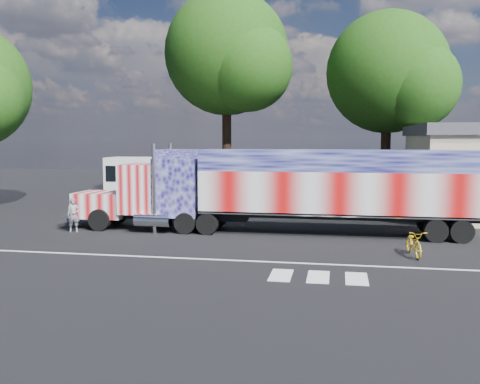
% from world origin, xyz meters
% --- Properties ---
extents(ground, '(100.00, 100.00, 0.00)m').
position_xyz_m(ground, '(0.00, 0.00, 0.00)').
color(ground, black).
extents(lane_markings, '(30.00, 2.67, 0.01)m').
position_xyz_m(lane_markings, '(1.71, -3.77, 0.01)').
color(lane_markings, silver).
rests_on(lane_markings, ground).
extents(semi_truck, '(19.64, 3.10, 4.19)m').
position_xyz_m(semi_truck, '(2.20, 3.06, 2.16)').
color(semi_truck, black).
rests_on(semi_truck, ground).
extents(coach_bus, '(10.99, 2.56, 3.20)m').
position_xyz_m(coach_bus, '(-4.77, 11.39, 1.66)').
color(coach_bus, silver).
rests_on(coach_bus, ground).
extents(woman, '(0.69, 0.59, 1.61)m').
position_xyz_m(woman, '(-7.77, 1.50, 0.81)').
color(woman, slate).
rests_on(woman, ground).
extents(bicycle, '(0.92, 1.96, 0.99)m').
position_xyz_m(bicycle, '(7.43, -1.02, 0.50)').
color(bicycle, gold).
rests_on(bicycle, ground).
extents(tree_ne_a, '(9.13, 8.69, 13.50)m').
position_xyz_m(tree_ne_a, '(8.04, 18.36, 9.09)').
color(tree_ne_a, black).
rests_on(tree_ne_a, ground).
extents(tree_n_mid, '(9.88, 9.41, 15.61)m').
position_xyz_m(tree_n_mid, '(-3.83, 18.82, 10.83)').
color(tree_n_mid, black).
rests_on(tree_n_mid, ground).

